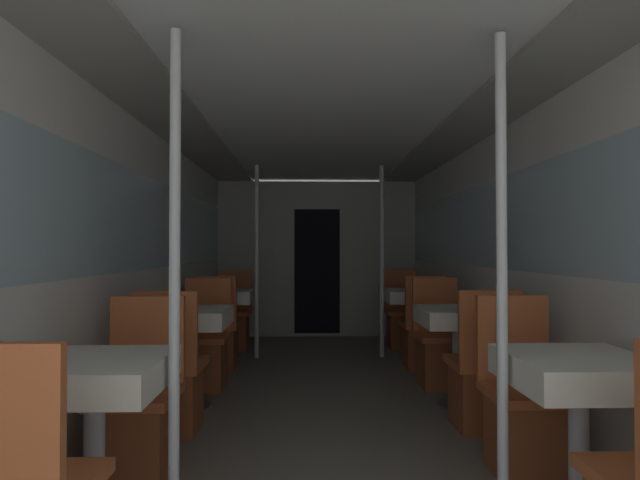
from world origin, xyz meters
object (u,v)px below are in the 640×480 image
object	(u,v)px
chair_left_far_2	(234,324)
dining_table_right_0	(578,381)
chair_left_far_1	(205,354)
dining_table_right_1	(458,322)
dining_table_left_1	(191,323)
chair_right_near_2	(422,339)
dining_table_right_2	(411,299)
support_pole_right_0	(502,281)
dining_table_left_2	(227,300)
chair_right_far_1	(440,353)
chair_right_far_2	(402,323)
chair_right_far_0	(525,419)
support_pole_left_2	(257,261)
chair_left_near_1	(172,388)
chair_right_near_1	(482,386)
chair_left_far_0	(137,423)
support_pole_right_2	(382,261)
chair_left_near_2	(218,340)
dining_table_left_0	(95,384)
support_pole_left_0	(175,281)

from	to	relation	value
chair_left_far_2	dining_table_right_0	world-z (taller)	chair_left_far_2
chair_left_far_1	dining_table_right_1	size ratio (longest dim) A/B	1.26
dining_table_left_1	chair_left_far_2	xyz separation A→B (m)	(-0.00, 2.29, -0.35)
chair_right_near_2	dining_table_right_2	bearing A→B (deg)	90.00
support_pole_right_0	dining_table_right_2	xyz separation A→B (m)	(0.34, 3.50, -0.44)
dining_table_left_2	chair_right_far_1	world-z (taller)	chair_right_far_1
support_pole_right_0	chair_right_far_2	xyz separation A→B (m)	(0.34, 4.04, -0.79)
chair_right_far_0	dining_table_right_2	bearing A→B (deg)	-90.00
support_pole_left_2	chair_right_far_0	world-z (taller)	support_pole_left_2
chair_left_near_1	support_pole_right_0	xyz separation A→B (m)	(1.76, -1.21, 0.79)
dining_table_left_2	dining_table_right_0	distance (m)	4.08
chair_left_near_1	chair_right_near_1	size ratio (longest dim) A/B	1.00
chair_left_far_0	chair_left_far_1	xyz separation A→B (m)	(0.00, 1.75, 0.00)
dining_table_left_1	dining_table_right_0	size ratio (longest dim) A/B	1.00
chair_right_near_2	support_pole_right_2	size ratio (longest dim) A/B	0.44
chair_left_far_0	chair_right_far_1	bearing A→B (deg)	-140.12
chair_right_near_1	dining_table_right_2	xyz separation A→B (m)	(-0.00, 2.29, 0.35)
support_pole_right_0	chair_right_far_1	bearing A→B (deg)	81.66
chair_left_near_1	dining_table_right_0	xyz separation A→B (m)	(2.10, -1.21, 0.35)
chair_left_far_2	chair_right_far_0	bearing A→B (deg)	120.90
support_pole_left_2	dining_table_right_1	size ratio (longest dim) A/B	2.86
chair_left_near_2	dining_table_right_1	bearing A→B (deg)	-30.01
dining_table_right_0	dining_table_right_1	xyz separation A→B (m)	(0.00, 1.75, 0.00)
dining_table_left_1	chair_right_near_1	distance (m)	2.19
dining_table_left_0	dining_table_left_1	bearing A→B (deg)	90.00
dining_table_right_0	chair_left_near_1	bearing A→B (deg)	149.99
chair_right_far_2	dining_table_right_1	bearing A→B (deg)	90.00
dining_table_left_1	support_pole_left_2	distance (m)	1.84
chair_left_near_2	support_pole_right_2	xyz separation A→B (m)	(1.76, 0.54, 0.79)
chair_left_near_2	chair_right_near_2	bearing A→B (deg)	0.00
chair_right_near_2	chair_right_near_1	bearing A→B (deg)	-90.00
chair_right_near_1	chair_right_near_2	bearing A→B (deg)	90.00
support_pole_right_0	dining_table_right_1	world-z (taller)	support_pole_right_0
support_pole_left_2	support_pole_right_2	bearing A→B (deg)	0.00
dining_table_right_0	dining_table_right_2	world-z (taller)	same
chair_left_far_2	chair_right_near_1	bearing A→B (deg)	126.50
chair_left_far_2	dining_table_right_2	world-z (taller)	chair_left_far_2
support_pole_right_0	chair_right_near_1	xyz separation A→B (m)	(0.34, 1.21, -0.79)
dining_table_right_0	chair_right_far_1	world-z (taller)	chair_right_far_1
dining_table_right_1	support_pole_left_0	bearing A→B (deg)	-135.14
chair_left_far_0	chair_right_near_2	xyz separation A→B (m)	(2.10, 2.42, 0.00)
chair_right_far_0	chair_right_near_2	xyz separation A→B (m)	(0.00, 2.42, 0.00)
chair_right_far_2	dining_table_left_1	bearing A→B (deg)	47.55
dining_table_left_0	chair_right_near_2	size ratio (longest dim) A/B	0.79
dining_table_left_1	chair_right_near_1	xyz separation A→B (m)	(2.10, -0.54, -0.35)
chair_left_near_2	chair_right_near_2	xyz separation A→B (m)	(2.10, 0.00, 0.00)
chair_right_near_2	dining_table_left_0	bearing A→B (deg)	-125.29
dining_table_left_1	chair_right_far_1	xyz separation A→B (m)	(2.10, 0.54, -0.35)
chair_left_far_0	chair_left_near_1	distance (m)	0.67
support_pole_left_2	chair_right_far_2	bearing A→B (deg)	17.07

